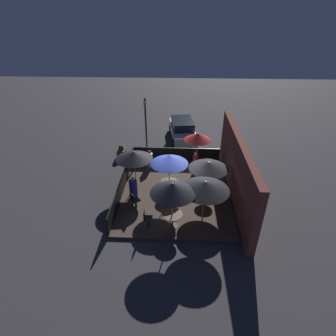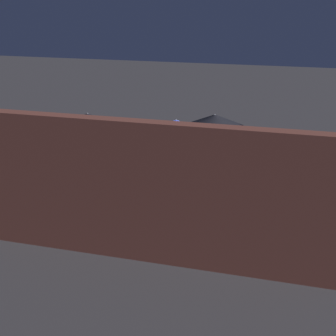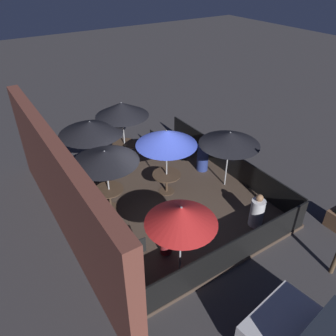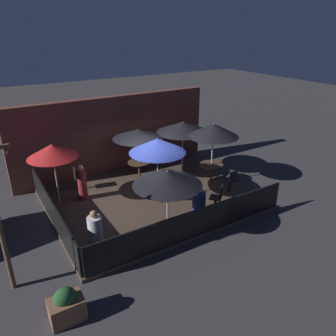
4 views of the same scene
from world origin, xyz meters
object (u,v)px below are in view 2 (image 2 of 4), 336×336
Objects in this scene: patio_umbrella_4 at (82,142)px; patron_0 at (275,173)px; patron_1 at (248,205)px; patio_umbrella_0 at (147,154)px; patio_umbrella_2 at (88,122)px; dining_table_0 at (148,203)px; planter_box at (321,162)px; patron_2 at (177,157)px; dining_table_2 at (91,171)px; patio_chair_2 at (239,223)px; patio_umbrella_3 at (215,121)px; dining_table_1 at (176,177)px; patio_chair_1 at (105,162)px; patio_chair_0 at (149,158)px; patio_umbrella_1 at (176,128)px; patio_umbrella_5 at (286,159)px.

patio_umbrella_4 is 6.17m from patron_0.
patron_0 is at bearing -129.15° from patron_1.
patio_umbrella_2 reaches higher than patio_umbrella_0.
dining_table_0 reaches higher than planter_box.
patio_umbrella_4 is at bearing 31.68° from patron_2.
patron_1 is (-2.60, -0.49, 0.02)m from dining_table_0.
patio_chair_2 is at bearing 156.85° from dining_table_2.
patron_1 reaches higher than planter_box.
patio_umbrella_0 is at bearing 60.39° from patron_2.
patio_umbrella_3 is 1.86× the size of patron_0.
dining_table_2 reaches higher than dining_table_1.
patio_umbrella_3 reaches higher than patron_2.
patio_chair_2 is (-4.94, 3.30, -0.01)m from patio_chair_1.
planter_box is at bearing -141.42° from patio_umbrella_4.
patron_0 is (-5.11, -3.09, -1.55)m from patio_umbrella_4.
dining_table_1 is 1.05× the size of patio_chair_1.
patio_chair_0 is 0.99m from patron_2.
patio_umbrella_2 is 1.96× the size of patron_2.
patio_umbrella_1 is at bearing 39.05° from planter_box.
patio_umbrella_1 is 2.50× the size of dining_table_2.
patron_2 is at bearing -77.08° from dining_table_1.
patio_umbrella_2 reaches higher than patio_chair_2.
dining_table_2 is 5.83m from patron_0.
dining_table_1 is (0.80, 1.99, -1.31)m from patio_umbrella_3.
patio_chair_1 is at bearing -50.49° from dining_table_0.
patio_chair_2 is 0.81× the size of patron_0.
patio_umbrella_4 reaches higher than patio_chair_0.
patio_umbrella_0 is 4.18m from patio_chair_0.
patio_chair_2 is at bearing 70.16° from planter_box.
patio_umbrella_4 is 3.14m from dining_table_1.
patio_umbrella_2 is 2.64× the size of patio_chair_1.
dining_table_2 is at bearing -0.00° from patio_chair_1.
patio_umbrella_5 is (-3.45, -0.37, 0.06)m from patio_umbrella_0.
patio_umbrella_5 is at bearing 123.32° from patio_umbrella_3.
dining_table_1 is 3.26m from patio_chair_2.
planter_box is (-7.05, -3.80, -0.35)m from dining_table_2.
dining_table_1 is (-0.25, -2.02, -1.39)m from patio_umbrella_0.
patio_umbrella_1 reaches higher than patron_2.
dining_table_2 is at bearing 5.44° from dining_table_1.
patio_chair_1 is at bearing -166.83° from patron_0.
planter_box is (-4.62, -5.57, -1.72)m from patio_umbrella_0.
patio_umbrella_4 is 5.40m from patio_umbrella_5.
patio_umbrella_5 reaches higher than patron_1.
patio_umbrella_3 is at bearing 57.86° from patio_chair_0.
patio_umbrella_0 is at bearing -17.49° from patron_1.
patio_umbrella_0 reaches higher than patio_chair_0.
planter_box is at bearing 68.21° from patio_chair_0.
patio_umbrella_4 is 3.82m from patio_chair_0.
patio_chair_2 is (-4.92, 2.10, -0.10)m from dining_table_2.
dining_table_1 is 2.80m from patron_1.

